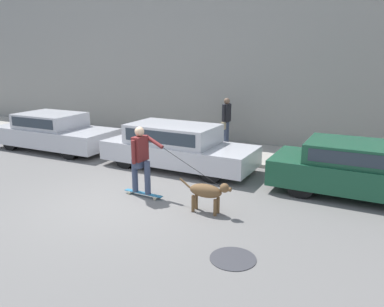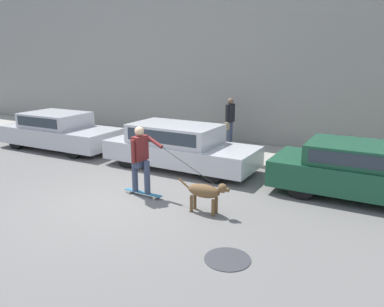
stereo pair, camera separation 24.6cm
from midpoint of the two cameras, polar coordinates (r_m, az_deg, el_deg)
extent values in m
plane|color=slate|center=(8.74, -10.06, -7.16)|extent=(36.00, 36.00, 0.00)
cube|color=gray|center=(14.05, 7.51, 13.50)|extent=(32.00, 0.30, 5.94)
cube|color=#A39E93|center=(13.09, 4.72, 0.59)|extent=(30.00, 2.58, 0.10)
cylinder|color=black|center=(13.72, -12.60, 2.08)|extent=(0.64, 0.21, 0.63)
cylinder|color=black|center=(12.62, -17.11, 0.70)|extent=(0.64, 0.21, 0.63)
cylinder|color=black|center=(15.61, -20.32, 3.01)|extent=(0.64, 0.21, 0.63)
cylinder|color=black|center=(14.65, -24.78, 1.86)|extent=(0.64, 0.21, 0.63)
cube|color=#BCBCC1|center=(14.07, -18.95, 2.67)|extent=(4.46, 1.88, 0.60)
cube|color=#BCBCC1|center=(14.10, -19.62, 4.90)|extent=(2.18, 1.65, 0.49)
cube|color=#28333D|center=(13.58, -22.12, 4.43)|extent=(1.89, 0.05, 0.32)
cylinder|color=black|center=(11.03, 7.09, -0.67)|extent=(0.65, 0.21, 0.65)
cylinder|color=black|center=(9.75, 3.80, -2.63)|extent=(0.65, 0.21, 0.65)
cylinder|color=black|center=(12.33, -5.01, 1.02)|extent=(0.65, 0.21, 0.65)
cylinder|color=black|center=(11.20, -9.21, -0.51)|extent=(0.65, 0.21, 0.65)
cube|color=#BCBCC1|center=(10.96, -1.13, 0.16)|extent=(4.54, 1.73, 0.56)
cube|color=#BCBCC1|center=(10.93, -1.96, 3.08)|extent=(2.57, 1.54, 0.54)
cube|color=#28333D|center=(10.30, -4.18, 2.48)|extent=(2.25, 0.03, 0.35)
cylinder|color=black|center=(10.48, 18.90, -2.10)|extent=(0.67, 0.20, 0.67)
cylinder|color=black|center=(9.04, 17.08, -4.58)|extent=(0.67, 0.20, 0.67)
cube|color=#194C33|center=(9.57, 26.16, -3.32)|extent=(4.41, 1.78, 0.62)
cube|color=#194C33|center=(9.44, 25.46, -0.09)|extent=(2.46, 1.60, 0.45)
cube|color=#28333D|center=(8.66, 25.07, -1.12)|extent=(2.16, 0.02, 0.29)
cylinder|color=brown|center=(7.93, 4.61, -7.88)|extent=(0.07, 0.07, 0.36)
cylinder|color=brown|center=(7.80, 4.13, -8.27)|extent=(0.07, 0.07, 0.36)
cylinder|color=brown|center=(8.13, 1.31, -7.25)|extent=(0.07, 0.07, 0.36)
cylinder|color=brown|center=(8.00, 0.79, -7.62)|extent=(0.07, 0.07, 0.36)
ellipsoid|color=brown|center=(7.85, 2.72, -5.71)|extent=(0.73, 0.30, 0.29)
sphere|color=brown|center=(7.65, 5.59, -5.30)|extent=(0.20, 0.20, 0.20)
cylinder|color=brown|center=(7.62, 6.20, -5.50)|extent=(0.11, 0.09, 0.09)
cylinder|color=brown|center=(8.03, -0.35, -4.58)|extent=(0.29, 0.05, 0.22)
cylinder|color=beige|center=(8.82, -4.41, -6.53)|extent=(0.07, 0.03, 0.07)
cylinder|color=beige|center=(8.70, -4.98, -6.83)|extent=(0.07, 0.03, 0.07)
cylinder|color=beige|center=(9.25, -8.22, -5.61)|extent=(0.07, 0.03, 0.07)
cylinder|color=beige|center=(9.14, -8.82, -5.88)|extent=(0.07, 0.03, 0.07)
cube|color=teal|center=(8.96, -6.66, -5.95)|extent=(1.05, 0.16, 0.02)
cylinder|color=#38425B|center=(8.75, -6.06, -3.66)|extent=(0.14, 0.14, 0.79)
cylinder|color=#38425B|center=(8.97, -7.93, -3.26)|extent=(0.14, 0.14, 0.79)
cube|color=#38425B|center=(8.76, -7.07, -1.51)|extent=(0.18, 0.32, 0.16)
cube|color=maroon|center=(8.67, -7.14, 0.81)|extent=(0.21, 0.41, 0.57)
sphere|color=tan|center=(8.59, -7.23, 3.38)|extent=(0.22, 0.22, 0.22)
cylinder|color=maroon|center=(8.50, -8.15, 0.27)|extent=(0.09, 0.09, 0.54)
cylinder|color=maroon|center=(8.65, -5.02, 1.82)|extent=(0.55, 0.19, 0.27)
cylinder|color=black|center=(8.04, 0.65, -2.11)|extent=(1.67, 0.33, 0.64)
cylinder|color=#3D4760|center=(13.34, 6.15, 2.94)|extent=(0.14, 0.14, 0.86)
cylinder|color=#3D4760|center=(13.47, 6.43, 3.05)|extent=(0.14, 0.14, 0.86)
cube|color=black|center=(13.28, 6.38, 6.14)|extent=(0.21, 0.38, 0.63)
cylinder|color=black|center=(13.07, 5.94, 6.09)|extent=(0.08, 0.08, 0.60)
cylinder|color=black|center=(13.48, 6.80, 6.32)|extent=(0.08, 0.08, 0.60)
sphere|color=brown|center=(13.22, 6.43, 7.94)|extent=(0.21, 0.21, 0.21)
cube|color=tan|center=(13.14, 5.89, 4.22)|extent=(0.11, 0.28, 0.27)
cylinder|color=#38383D|center=(6.36, 6.58, -15.70)|extent=(0.76, 0.76, 0.01)
camera|label=1|loc=(0.12, -89.21, 0.20)|focal=35.00mm
camera|label=2|loc=(0.12, 90.79, -0.20)|focal=35.00mm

